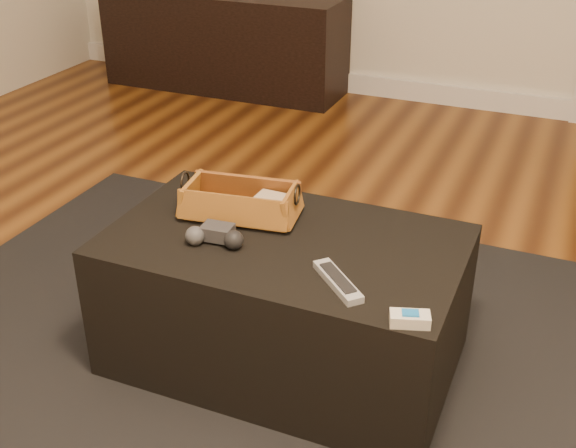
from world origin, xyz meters
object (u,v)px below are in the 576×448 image
at_px(tv_remote, 234,210).
at_px(silver_remote, 338,281).
at_px(media_cabinet, 224,41).
at_px(ottoman, 284,300).
at_px(game_controller, 216,236).
at_px(wicker_basket, 241,203).
at_px(cream_gadget, 410,319).

distance_m(tv_remote, silver_remote, 0.47).
height_order(media_cabinet, silver_remote, media_cabinet).
bearing_deg(media_cabinet, ottoman, -58.95).
height_order(tv_remote, silver_remote, tv_remote).
distance_m(ottoman, game_controller, 0.31).
bearing_deg(wicker_basket, ottoman, -23.99).
bearing_deg(game_controller, silver_remote, -9.29).
bearing_deg(tv_remote, cream_gadget, -41.65).
xyz_separation_m(wicker_basket, cream_gadget, (0.60, -0.34, -0.03)).
bearing_deg(silver_remote, wicker_basket, 148.18).
xyz_separation_m(tv_remote, wicker_basket, (0.02, 0.02, 0.02)).
relative_size(ottoman, tv_remote, 5.46).
distance_m(tv_remote, game_controller, 0.17).
bearing_deg(game_controller, cream_gadget, -14.78).
xyz_separation_m(wicker_basket, game_controller, (0.01, -0.18, -0.01)).
bearing_deg(silver_remote, media_cabinet, 122.96).
height_order(media_cabinet, cream_gadget, media_cabinet).
distance_m(ottoman, tv_remote, 0.31).
height_order(ottoman, cream_gadget, cream_gadget).
xyz_separation_m(ottoman, tv_remote, (-0.19, 0.06, 0.23)).
distance_m(wicker_basket, game_controller, 0.18).
relative_size(tv_remote, cream_gadget, 1.78).
bearing_deg(tv_remote, media_cabinet, 104.06).
xyz_separation_m(tv_remote, game_controller, (0.03, -0.17, 0.01)).
xyz_separation_m(media_cabinet, cream_gadget, (1.87, -2.65, 0.15)).
relative_size(game_controller, cream_gadget, 1.68).
height_order(ottoman, wicker_basket, wicker_basket).
bearing_deg(media_cabinet, game_controller, -62.88).
bearing_deg(media_cabinet, cream_gadget, -54.83).
bearing_deg(media_cabinet, wicker_basket, -61.33).
relative_size(wicker_basket, cream_gadget, 3.59).
relative_size(wicker_basket, game_controller, 2.14).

